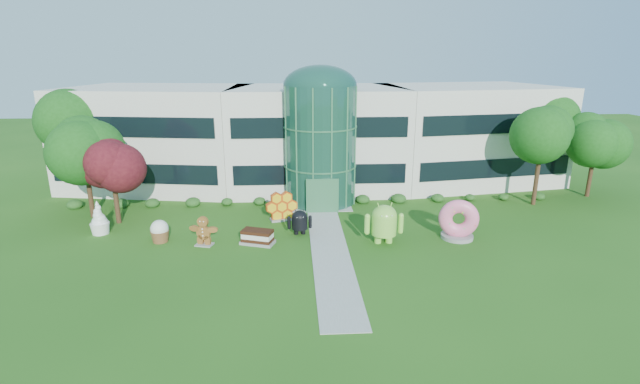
{
  "coord_description": "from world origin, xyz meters",
  "views": [
    {
      "loc": [
        -2.28,
        -26.23,
        12.17
      ],
      "look_at": [
        -0.36,
        6.0,
        2.6
      ],
      "focal_mm": 26.0,
      "sensor_mm": 36.0,
      "label": 1
    }
  ],
  "objects_px": {
    "donut": "(458,219)",
    "gingerbread": "(203,231)",
    "android_black": "(300,220)",
    "android_green": "(384,221)"
  },
  "relations": [
    {
      "from": "android_black",
      "to": "donut",
      "type": "height_order",
      "value": "donut"
    },
    {
      "from": "android_black",
      "to": "gingerbread",
      "type": "bearing_deg",
      "value": -169.73
    },
    {
      "from": "donut",
      "to": "gingerbread",
      "type": "bearing_deg",
      "value": -163.23
    },
    {
      "from": "donut",
      "to": "gingerbread",
      "type": "distance_m",
      "value": 17.25
    },
    {
      "from": "gingerbread",
      "to": "donut",
      "type": "bearing_deg",
      "value": 15.76
    },
    {
      "from": "donut",
      "to": "gingerbread",
      "type": "height_order",
      "value": "donut"
    },
    {
      "from": "donut",
      "to": "gingerbread",
      "type": "xyz_separation_m",
      "value": [
        -17.24,
        -0.24,
        -0.4
      ]
    },
    {
      "from": "gingerbread",
      "to": "android_black",
      "type": "bearing_deg",
      "value": 29.22
    },
    {
      "from": "android_black",
      "to": "donut",
      "type": "bearing_deg",
      "value": -11.24
    },
    {
      "from": "android_green",
      "to": "gingerbread",
      "type": "relative_size",
      "value": 1.4
    }
  ]
}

